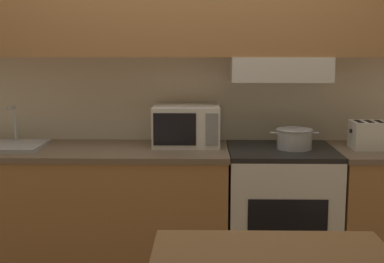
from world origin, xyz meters
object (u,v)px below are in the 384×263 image
Objects in this scene: toaster at (373,135)px; sink_basin at (8,145)px; cooking_pot at (294,138)px; stove_range at (280,215)px; microwave at (186,125)px.

sink_basin reaches higher than toaster.
cooking_pot is 0.51m from toaster.
sink_basin reaches higher than cooking_pot.
toaster reaches higher than stove_range.
sink_basin is (-2.37, -0.01, -0.07)m from toaster.
microwave reaches higher than stove_range.
stove_range is at bearing 174.04° from cooking_pot.
toaster is 2.37m from sink_basin.
cooking_pot is 0.71× the size of microwave.
cooking_pot is at bearing -177.61° from toaster.
stove_range is 0.86m from microwave.
stove_range is 2.87× the size of cooking_pot.
stove_range is at bearing -0.03° from sink_basin.
stove_range is 0.52m from cooking_pot.
stove_range is at bearing -178.75° from toaster.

